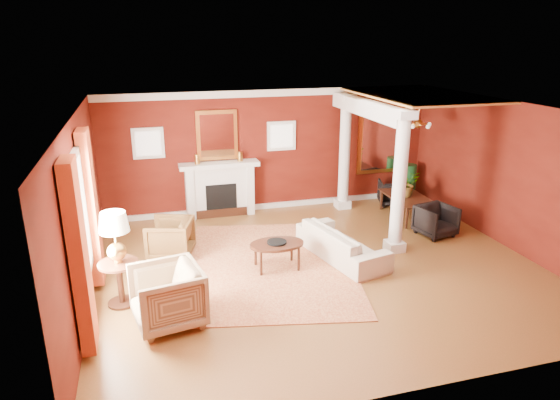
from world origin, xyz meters
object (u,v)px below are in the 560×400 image
object	(u,v)px
armchair_stripe	(167,294)
coffee_table	(277,245)
sofa	(342,238)
armchair_leopard	(170,236)
side_table	(116,243)
dining_table	(408,201)

from	to	relation	value
armchair_stripe	coffee_table	size ratio (longest dim) A/B	0.99
sofa	armchair_stripe	bearing A→B (deg)	100.00
armchair_stripe	sofa	bearing A→B (deg)	102.98
armchair_leopard	coffee_table	world-z (taller)	armchair_leopard
side_table	coffee_table	bearing A→B (deg)	11.58
sofa	coffee_table	size ratio (longest dim) A/B	2.08
armchair_leopard	dining_table	size ratio (longest dim) A/B	0.56
sofa	side_table	size ratio (longest dim) A/B	1.34
coffee_table	sofa	bearing A→B (deg)	5.03
dining_table	armchair_stripe	bearing A→B (deg)	120.51
armchair_stripe	side_table	world-z (taller)	side_table
armchair_leopard	coffee_table	distance (m)	2.14
sofa	side_table	world-z (taller)	side_table
sofa	armchair_leopard	world-z (taller)	armchair_leopard
sofa	armchair_stripe	size ratio (longest dim) A/B	2.10
coffee_table	dining_table	xyz separation A→B (m)	(3.68, 1.76, -0.05)
armchair_leopard	dining_table	xyz separation A→B (m)	(5.52, 0.68, 0.00)
armchair_leopard	coffee_table	xyz separation A→B (m)	(1.84, -1.08, 0.05)
coffee_table	side_table	bearing A→B (deg)	-168.42
armchair_stripe	coffee_table	bearing A→B (deg)	112.88
sofa	dining_table	bearing A→B (deg)	-68.32
armchair_leopard	armchair_stripe	distance (m)	2.43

